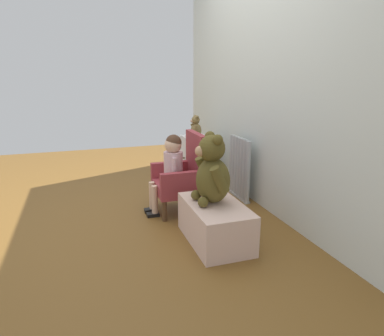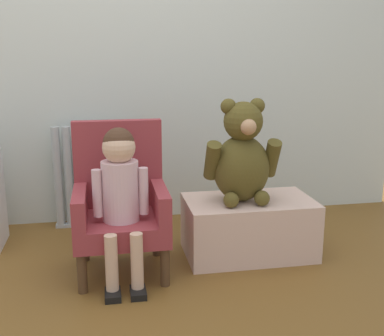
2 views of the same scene
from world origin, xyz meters
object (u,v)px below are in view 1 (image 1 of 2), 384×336
(child_armchair, at_px, (183,176))
(large_teddy_bear, at_px, (212,172))
(radiator, at_px, (239,168))
(child_figure, at_px, (171,163))
(low_bench, at_px, (215,223))
(small_dresser, at_px, (196,159))
(small_teddy_bear, at_px, (196,128))

(child_armchair, xyz_separation_m, large_teddy_bear, (0.62, 0.04, 0.20))
(radiator, distance_m, child_figure, 0.79)
(child_figure, bearing_deg, child_armchair, 90.00)
(large_teddy_bear, bearing_deg, child_figure, -166.15)
(child_figure, relative_size, low_bench, 1.09)
(small_dresser, relative_size, child_figure, 0.73)
(low_bench, bearing_deg, radiator, 144.24)
(radiator, relative_size, small_teddy_bear, 2.44)
(child_armchair, height_order, child_figure, child_armchair)
(radiator, height_order, small_teddy_bear, small_teddy_bear)
(radiator, relative_size, low_bench, 0.94)
(child_armchair, relative_size, large_teddy_bear, 1.38)
(low_bench, height_order, large_teddy_bear, large_teddy_bear)
(radiator, bearing_deg, child_figure, -78.09)
(large_teddy_bear, bearing_deg, child_armchair, -176.73)
(large_teddy_bear, bearing_deg, low_bench, 12.95)
(small_dresser, distance_m, small_teddy_bear, 0.38)
(radiator, relative_size, child_armchair, 0.86)
(radiator, height_order, child_armchair, child_armchair)
(child_armchair, height_order, small_teddy_bear, small_teddy_bear)
(child_armchair, bearing_deg, small_teddy_bear, 153.80)
(small_dresser, height_order, child_figure, child_figure)
(low_bench, bearing_deg, small_teddy_bear, 166.73)
(child_figure, xyz_separation_m, small_teddy_bear, (-0.79, 0.51, 0.17))
(radiator, xyz_separation_m, child_figure, (0.16, -0.76, 0.16))
(radiator, height_order, low_bench, radiator)
(small_dresser, height_order, low_bench, small_dresser)
(radiator, xyz_separation_m, small_dresser, (-0.67, -0.23, -0.04))
(radiator, relative_size, large_teddy_bear, 1.18)
(radiator, distance_m, small_dresser, 0.71)
(child_armchair, relative_size, low_bench, 1.09)
(large_teddy_bear, distance_m, small_teddy_bear, 1.46)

